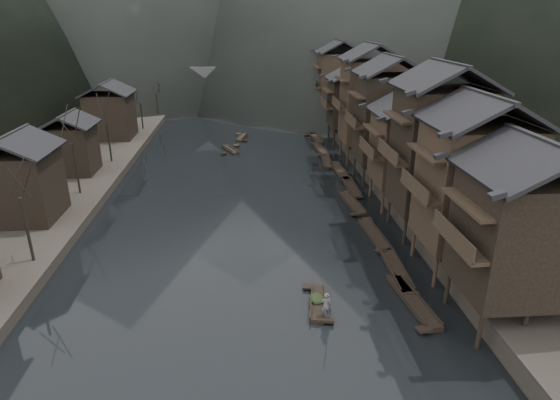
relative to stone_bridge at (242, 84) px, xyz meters
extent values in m
plane|color=black|center=(0.00, -72.00, -5.11)|extent=(300.00, 300.00, 0.00)
cube|color=#2D2823|center=(35.00, -32.00, -4.21)|extent=(40.00, 200.00, 1.80)
cube|color=#2D2823|center=(-35.00, -32.00, -4.51)|extent=(40.00, 200.00, 1.20)
cylinder|color=black|center=(14.20, -82.40, -3.81)|extent=(0.30, 0.30, 2.90)
cylinder|color=black|center=(14.20, -77.60, -3.81)|extent=(0.30, 0.30, 2.90)
cylinder|color=black|center=(16.95, -82.40, -3.81)|extent=(0.30, 0.30, 2.90)
cylinder|color=black|center=(16.95, -77.60, -3.81)|extent=(0.30, 0.30, 2.90)
cube|color=black|center=(17.30, -80.00, 1.32)|extent=(7.00, 6.00, 7.66)
cube|color=#33261C|center=(13.30, -80.00, 0.94)|extent=(1.20, 5.70, 0.25)
cylinder|color=#33261C|center=(14.20, -75.40, -3.81)|extent=(0.30, 0.30, 2.90)
cylinder|color=#33261C|center=(14.20, -70.60, -3.81)|extent=(0.30, 0.30, 2.90)
cylinder|color=#33261C|center=(16.95, -75.40, -3.81)|extent=(0.30, 0.30, 2.90)
cylinder|color=#33261C|center=(16.95, -70.60, -3.81)|extent=(0.30, 0.30, 2.90)
cube|color=#33261C|center=(17.30, -73.00, 2.05)|extent=(7.00, 6.00, 9.12)
cube|color=#33261C|center=(13.30, -73.00, 1.59)|extent=(1.20, 5.70, 0.25)
cylinder|color=black|center=(14.20, -68.40, -3.81)|extent=(0.30, 0.30, 2.90)
cylinder|color=black|center=(14.20, -63.60, -3.81)|extent=(0.30, 0.30, 2.90)
cylinder|color=black|center=(16.95, -68.40, -3.81)|extent=(0.30, 0.30, 2.90)
cylinder|color=black|center=(16.95, -63.60, -3.81)|extent=(0.30, 0.30, 2.90)
cube|color=black|center=(17.30, -66.00, 2.81)|extent=(7.00, 6.00, 10.65)
cube|color=#33261C|center=(13.30, -66.00, 2.28)|extent=(1.20, 5.70, 0.25)
cylinder|color=#33261C|center=(14.20, -61.40, -3.81)|extent=(0.30, 0.30, 2.90)
cylinder|color=#33261C|center=(14.20, -56.60, -3.81)|extent=(0.30, 0.30, 2.90)
cylinder|color=#33261C|center=(16.95, -61.40, -3.81)|extent=(0.30, 0.30, 2.90)
cylinder|color=#33261C|center=(16.95, -56.60, -3.81)|extent=(0.30, 0.30, 2.90)
cube|color=#33261C|center=(17.30, -59.00, 1.08)|extent=(7.00, 6.00, 7.18)
cube|color=#33261C|center=(13.30, -59.00, 0.72)|extent=(1.20, 5.70, 0.25)
cylinder|color=black|center=(14.20, -53.40, -3.81)|extent=(0.30, 0.30, 2.90)
cylinder|color=black|center=(14.20, -48.60, -3.81)|extent=(0.30, 0.30, 2.90)
cylinder|color=black|center=(16.95, -53.40, -3.81)|extent=(0.30, 0.30, 2.90)
cylinder|color=black|center=(16.95, -48.60, -3.81)|extent=(0.30, 0.30, 2.90)
cube|color=black|center=(17.30, -51.00, 2.52)|extent=(7.00, 6.00, 10.06)
cube|color=#33261C|center=(13.30, -51.00, 2.02)|extent=(1.20, 5.70, 0.25)
cylinder|color=#33261C|center=(14.20, -44.40, -3.81)|extent=(0.30, 0.30, 2.90)
cylinder|color=#33261C|center=(14.20, -39.60, -3.81)|extent=(0.30, 0.30, 2.90)
cylinder|color=#33261C|center=(16.95, -44.40, -3.81)|extent=(0.30, 0.30, 2.90)
cylinder|color=#33261C|center=(16.95, -39.60, -3.81)|extent=(0.30, 0.30, 2.90)
cube|color=#33261C|center=(17.30, -42.00, 2.94)|extent=(7.00, 6.00, 10.91)
cube|color=#33261C|center=(13.30, -42.00, 2.40)|extent=(1.20, 5.70, 0.25)
cylinder|color=black|center=(14.20, -34.40, -3.81)|extent=(0.30, 0.30, 2.90)
cylinder|color=black|center=(14.20, -29.60, -3.81)|extent=(0.30, 0.30, 2.90)
cylinder|color=black|center=(16.95, -34.40, -3.81)|extent=(0.30, 0.30, 2.90)
cylinder|color=black|center=(16.95, -29.60, -3.81)|extent=(0.30, 0.30, 2.90)
cube|color=black|center=(17.30, -32.00, 1.08)|extent=(7.00, 6.00, 7.18)
cube|color=#33261C|center=(13.30, -32.00, 0.72)|extent=(1.20, 5.70, 0.25)
cylinder|color=#33261C|center=(14.20, -22.40, -3.81)|extent=(0.30, 0.30, 2.90)
cylinder|color=#33261C|center=(14.20, -17.60, -3.81)|extent=(0.30, 0.30, 2.90)
cylinder|color=#33261C|center=(16.95, -22.40, -3.81)|extent=(0.30, 0.30, 2.90)
cylinder|color=#33261C|center=(16.95, -17.60, -3.81)|extent=(0.30, 0.30, 2.90)
cube|color=#33261C|center=(17.30, -20.00, 2.61)|extent=(7.00, 6.00, 10.25)
cube|color=#33261C|center=(13.30, -20.00, 2.10)|extent=(1.20, 5.70, 0.25)
cube|color=black|center=(-20.50, -62.00, -0.66)|extent=(6.00, 6.00, 6.50)
cube|color=black|center=(-20.50, -48.00, -1.01)|extent=(5.00, 5.00, 5.80)
cube|color=black|center=(-20.50, -30.00, -0.51)|extent=(6.50, 6.50, 6.80)
cylinder|color=black|center=(-17.00, -70.68, -1.26)|extent=(0.24, 0.24, 5.29)
cylinder|color=black|center=(-17.00, -55.39, -1.15)|extent=(0.24, 0.24, 5.51)
cylinder|color=black|center=(-17.00, -43.42, -1.27)|extent=(0.24, 0.24, 5.28)
cylinder|color=black|center=(-17.00, -24.06, -1.75)|extent=(0.24, 0.24, 4.33)
cylinder|color=black|center=(-17.00, -12.86, -1.81)|extent=(0.24, 0.24, 4.19)
cube|color=black|center=(11.88, -77.39, -4.96)|extent=(1.89, 6.92, 0.30)
cube|color=black|center=(11.88, -77.39, -4.78)|extent=(1.93, 6.79, 0.10)
cube|color=black|center=(12.26, -74.13, -4.82)|extent=(1.03, 0.94, 0.35)
cube|color=black|center=(11.50, -80.65, -4.82)|extent=(1.03, 0.94, 0.35)
cube|color=black|center=(12.05, -73.07, -4.96)|extent=(1.36, 7.05, 0.30)
cube|color=black|center=(12.05, -73.07, -4.78)|extent=(1.41, 6.91, 0.10)
cube|color=black|center=(11.93, -69.71, -4.82)|extent=(0.97, 0.90, 0.35)
cube|color=black|center=(12.18, -76.43, -4.82)|extent=(0.97, 0.90, 0.35)
cube|color=black|center=(11.99, -66.67, -4.96)|extent=(1.52, 6.69, 0.30)
cube|color=black|center=(11.99, -66.67, -4.78)|extent=(1.56, 6.56, 0.10)
cube|color=black|center=(12.19, -63.49, -4.82)|extent=(0.98, 0.87, 0.34)
cube|color=black|center=(11.79, -69.85, -4.82)|extent=(0.98, 0.87, 0.34)
cube|color=black|center=(11.66, -58.81, -4.96)|extent=(1.74, 6.57, 0.30)
cube|color=black|center=(11.66, -58.81, -4.78)|extent=(1.78, 6.44, 0.10)
cube|color=black|center=(11.97, -55.71, -4.82)|extent=(1.01, 0.89, 0.34)
cube|color=black|center=(11.35, -61.91, -4.82)|extent=(1.01, 0.89, 0.34)
cube|color=black|center=(12.67, -53.65, -4.96)|extent=(1.26, 7.16, 0.30)
cube|color=black|center=(12.67, -53.65, -4.78)|extent=(1.31, 7.02, 0.10)
cube|color=black|center=(12.60, -50.23, -4.82)|extent=(0.95, 0.90, 0.35)
cube|color=black|center=(12.75, -57.08, -4.82)|extent=(0.95, 0.90, 0.35)
cube|color=black|center=(12.51, -47.78, -4.96)|extent=(1.21, 7.31, 0.30)
cube|color=black|center=(12.51, -47.78, -4.78)|extent=(1.26, 7.17, 0.10)
cube|color=black|center=(12.56, -44.28, -4.82)|extent=(0.95, 0.91, 0.36)
cube|color=black|center=(12.46, -51.28, -4.82)|extent=(0.95, 0.91, 0.36)
cube|color=black|center=(11.54, -43.15, -4.96)|extent=(1.56, 6.26, 0.30)
cube|color=black|center=(11.54, -43.15, -4.78)|extent=(1.61, 6.14, 0.10)
cube|color=black|center=(11.31, -40.19, -4.82)|extent=(0.99, 0.83, 0.33)
cube|color=black|center=(11.76, -46.12, -4.82)|extent=(0.99, 0.83, 0.33)
cube|color=black|center=(11.63, -36.77, -4.96)|extent=(1.72, 7.33, 0.30)
cube|color=black|center=(11.63, -36.77, -4.78)|extent=(1.76, 7.19, 0.10)
cube|color=black|center=(11.93, -33.30, -4.82)|extent=(1.01, 0.97, 0.36)
cube|color=black|center=(11.33, -40.24, -4.82)|extent=(1.01, 0.97, 0.36)
cube|color=black|center=(12.02, -29.51, -4.96)|extent=(1.69, 7.74, 0.30)
cube|color=black|center=(12.02, -29.51, -4.78)|extent=(1.74, 7.59, 0.10)
cube|color=black|center=(12.31, -25.84, -4.82)|extent=(1.01, 1.01, 0.37)
cube|color=black|center=(11.74, -33.18, -4.82)|extent=(1.01, 1.01, 0.37)
cube|color=black|center=(11.30, -24.63, -4.96)|extent=(1.95, 6.43, 0.30)
cube|color=black|center=(11.30, -24.63, -4.78)|extent=(1.99, 6.31, 0.10)
cube|color=black|center=(11.71, -21.61, -4.82)|extent=(1.03, 0.90, 0.33)
cube|color=black|center=(10.89, -27.64, -4.82)|extent=(1.03, 0.90, 0.33)
cube|color=black|center=(12.08, -17.91, -4.96)|extent=(1.91, 6.88, 0.30)
cube|color=black|center=(12.08, -17.91, -4.78)|extent=(1.95, 6.75, 0.10)
cube|color=black|center=(11.69, -14.67, -4.82)|extent=(1.03, 0.94, 0.35)
cube|color=black|center=(12.48, -21.15, -4.82)|extent=(1.03, 0.94, 0.35)
cube|color=black|center=(-1.90, -35.99, -4.96)|extent=(2.81, 4.93, 0.30)
cube|color=black|center=(-1.90, -35.99, -4.78)|extent=(2.82, 4.86, 0.10)
cube|color=black|center=(-1.00, -33.81, -4.82)|extent=(1.02, 0.89, 0.30)
cube|color=black|center=(-2.81, -38.18, -4.82)|extent=(1.02, 0.89, 0.30)
cube|color=black|center=(-0.19, -28.44, -4.96)|extent=(2.03, 4.83, 0.30)
cube|color=black|center=(-0.19, -28.44, -4.78)|extent=(2.05, 4.75, 0.10)
cube|color=black|center=(-0.70, -26.23, -4.82)|extent=(0.96, 0.77, 0.29)
cube|color=black|center=(0.31, -30.66, -4.82)|extent=(0.96, 0.77, 0.29)
cube|color=black|center=(7.27, -9.56, -4.96)|extent=(2.88, 4.84, 0.30)
cube|color=black|center=(7.27, -9.56, -4.78)|extent=(2.88, 4.77, 0.10)
cube|color=black|center=(8.21, -7.43, -4.82)|extent=(1.02, 0.90, 0.30)
cube|color=black|center=(6.33, -11.69, -4.82)|extent=(1.02, 0.90, 0.30)
cube|color=#4C4C4F|center=(0.00, 0.00, 2.09)|extent=(40.00, 6.00, 1.60)
cube|color=#4C4C4F|center=(0.00, -2.70, 3.39)|extent=(40.00, 0.50, 1.00)
cube|color=#4C4C4F|center=(0.00, 2.70, 3.39)|extent=(40.00, 0.50, 1.00)
cube|color=#4C4C4F|center=(-14.00, 0.00, -1.91)|extent=(3.20, 6.00, 6.40)
cube|color=#4C4C4F|center=(-4.50, 0.00, -1.91)|extent=(3.20, 6.00, 6.40)
cube|color=#4C4C4F|center=(4.50, 0.00, -1.91)|extent=(3.20, 6.00, 6.40)
cube|color=#4C4C4F|center=(14.00, 0.00, -1.91)|extent=(3.20, 6.00, 6.40)
cube|color=black|center=(5.14, -77.17, -4.96)|extent=(1.71, 4.54, 0.30)
cube|color=black|center=(5.14, -77.17, -4.78)|extent=(1.75, 4.46, 0.10)
cube|color=black|center=(4.77, -75.08, -4.82)|extent=(0.90, 0.69, 0.29)
cube|color=black|center=(5.51, -79.27, -4.82)|extent=(0.90, 0.69, 0.29)
ellipsoid|color=black|center=(5.10, -76.95, -4.36)|extent=(1.06, 1.39, 0.64)
imported|color=#5F5F62|center=(5.43, -78.83, -3.76)|extent=(0.70, 0.49, 1.83)
cylinder|color=#8C7A51|center=(5.63, -78.83, -1.12)|extent=(0.99, 3.01, 3.44)
camera|label=1|loc=(0.40, -104.71, 13.81)|focal=30.00mm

